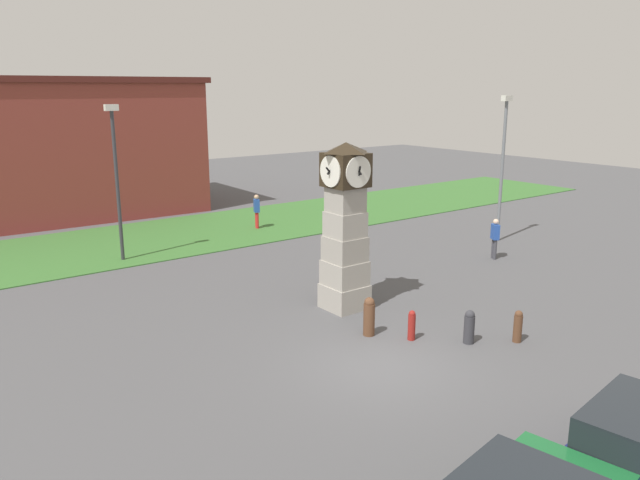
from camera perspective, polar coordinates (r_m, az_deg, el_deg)
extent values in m
plane|color=#4C4C4F|center=(15.88, 5.54, -11.35)|extent=(87.36, 87.36, 0.00)
cube|color=#A09B91|center=(19.54, 2.25, -5.16)|extent=(1.20, 1.20, 0.77)
cube|color=#9F998F|center=(19.30, 2.27, -3.01)|extent=(1.13, 1.13, 0.77)
cube|color=#9B968B|center=(19.09, 2.29, -0.80)|extent=(1.06, 1.06, 0.77)
cube|color=#A19C92|center=(18.91, 2.32, 1.45)|extent=(0.99, 0.99, 0.77)
cube|color=#9E998F|center=(18.76, 2.34, 3.74)|extent=(0.92, 0.92, 0.77)
cube|color=#2D2316|center=(18.63, 2.37, 6.43)|extent=(1.13, 1.13, 1.01)
cylinder|color=white|center=(19.08, 1.24, 6.61)|extent=(0.92, 0.04, 0.92)
cube|color=black|center=(19.10, 1.19, 6.62)|extent=(0.06, 0.10, 0.21)
cube|color=black|center=(19.10, 1.19, 6.62)|extent=(0.04, 0.17, 0.34)
cylinder|color=white|center=(18.19, 3.54, 6.23)|extent=(0.92, 0.04, 0.92)
cube|color=black|center=(18.16, 3.60, 6.22)|extent=(0.06, 0.19, 0.16)
cube|color=black|center=(18.16, 3.60, 6.22)|extent=(0.04, 0.13, 0.35)
cylinder|color=white|center=(19.00, 3.73, 6.56)|extent=(0.04, 0.92, 0.92)
cube|color=black|center=(19.02, 3.80, 6.56)|extent=(0.21, 0.06, 0.11)
cube|color=black|center=(19.02, 3.80, 6.56)|extent=(0.05, 0.04, 0.35)
cylinder|color=white|center=(18.27, 0.94, 6.29)|extent=(0.04, 0.92, 0.92)
cube|color=black|center=(18.25, 0.87, 6.28)|extent=(0.17, 0.06, 0.18)
cube|color=black|center=(18.25, 0.87, 6.28)|extent=(0.27, 0.04, 0.28)
pyramid|color=#2D2316|center=(18.55, 2.39, 8.45)|extent=(1.18, 1.18, 0.31)
cylinder|color=brown|center=(17.84, 17.62, -7.73)|extent=(0.23, 0.23, 0.76)
sphere|color=brown|center=(17.70, 17.72, -6.49)|extent=(0.21, 0.21, 0.21)
cylinder|color=#333338|center=(17.41, 13.47, -7.98)|extent=(0.29, 0.29, 0.76)
sphere|color=#333338|center=(17.26, 13.55, -6.67)|extent=(0.26, 0.26, 0.26)
cylinder|color=maroon|center=(17.34, 8.37, -7.90)|extent=(0.21, 0.21, 0.72)
sphere|color=maroon|center=(17.20, 8.42, -6.69)|extent=(0.19, 0.19, 0.19)
cylinder|color=brown|center=(17.48, 4.51, -7.27)|extent=(0.32, 0.32, 0.92)
sphere|color=brown|center=(17.30, 4.54, -5.71)|extent=(0.29, 0.29, 0.29)
cylinder|color=black|center=(14.09, 25.75, -14.75)|extent=(0.67, 0.31, 0.64)
cylinder|color=black|center=(12.01, 21.57, -19.55)|extent=(0.67, 0.31, 0.64)
cylinder|color=#3F3F47|center=(25.91, 15.70, -0.85)|extent=(0.14, 0.14, 0.81)
cylinder|color=#3F3F47|center=(26.09, 15.55, -0.74)|extent=(0.14, 0.14, 0.81)
cube|color=#264CA5|center=(25.84, 15.73, 0.73)|extent=(0.42, 0.47, 0.61)
sphere|color=beige|center=(25.75, 15.79, 1.62)|extent=(0.22, 0.22, 0.22)
cylinder|color=red|center=(30.41, -5.75, 1.76)|extent=(0.14, 0.14, 0.83)
cylinder|color=red|center=(30.61, -5.82, 1.84)|extent=(0.14, 0.14, 0.83)
cube|color=#264CA5|center=(30.37, -5.82, 3.14)|extent=(0.37, 0.46, 0.62)
sphere|color=tan|center=(30.29, -5.84, 3.93)|extent=(0.23, 0.23, 0.23)
cylinder|color=#333338|center=(25.50, -18.03, 4.56)|extent=(0.14, 0.14, 5.86)
cube|color=silver|center=(25.23, -18.55, 11.41)|extent=(0.50, 0.24, 0.24)
cylinder|color=slate|center=(28.63, 16.29, 5.92)|extent=(0.14, 0.14, 6.15)
cube|color=silver|center=(28.40, 16.73, 12.31)|extent=(0.50, 0.24, 0.24)
cube|color=maroon|center=(36.22, -26.11, 7.26)|extent=(18.15, 8.91, 6.94)
cube|color=#4F1E1B|center=(36.08, -26.73, 12.96)|extent=(18.69, 9.17, 0.30)
cube|color=#386B2D|center=(30.12, -11.38, 0.66)|extent=(52.42, 7.61, 0.04)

